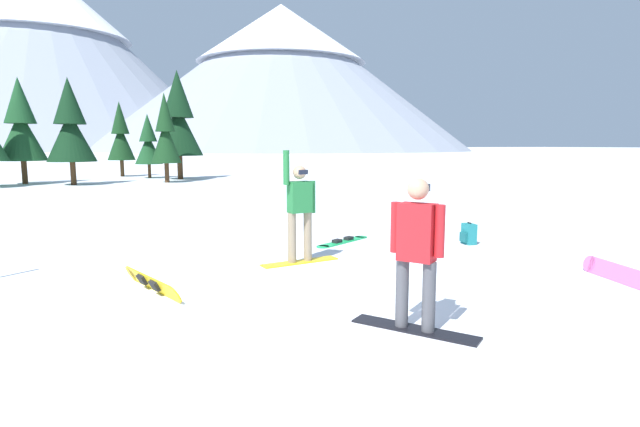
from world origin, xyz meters
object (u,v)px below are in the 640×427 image
(snowboarder_midground, at_px, (300,210))
(loose_snowboard_far_spare, at_px, (151,283))
(pine_tree_broad, at_px, (21,126))
(loose_snowboard_near_left, at_px, (623,274))
(backpack_teal, at_px, (468,234))
(pine_tree_leaning, at_px, (178,120))
(snowboarder_foreground, at_px, (416,251))
(pine_tree_twin, at_px, (120,136))
(pine_tree_slender, at_px, (148,143))
(loose_snowboard_near_right, at_px, (343,241))
(pine_tree_short, at_px, (165,134))
(pine_tree_young, at_px, (70,127))

(snowboarder_midground, height_order, loose_snowboard_far_spare, snowboarder_midground)
(snowboarder_midground, relative_size, pine_tree_broad, 0.35)
(loose_snowboard_near_left, relative_size, backpack_teal, 3.57)
(pine_tree_leaning, bearing_deg, snowboarder_foreground, -90.41)
(snowboarder_foreground, relative_size, pine_tree_leaning, 0.26)
(pine_tree_twin, bearing_deg, pine_tree_slender, -55.92)
(pine_tree_slender, xyz_separation_m, pine_tree_leaning, (1.73, -1.86, 1.39))
(loose_snowboard_near_right, relative_size, pine_tree_twin, 0.32)
(loose_snowboard_near_right, height_order, pine_tree_slender, pine_tree_slender)
(pine_tree_short, bearing_deg, pine_tree_young, -179.66)
(pine_tree_young, bearing_deg, pine_tree_leaning, 24.55)
(pine_tree_short, bearing_deg, loose_snowboard_near_right, -83.78)
(loose_snowboard_far_spare, height_order, backpack_teal, backpack_teal)
(loose_snowboard_far_spare, height_order, pine_tree_short, pine_tree_short)
(loose_snowboard_near_right, xyz_separation_m, pine_tree_twin, (-4.54, 26.72, 2.70))
(snowboarder_midground, height_order, pine_tree_leaning, pine_tree_leaning)
(pine_tree_young, relative_size, pine_tree_leaning, 0.85)
(loose_snowboard_far_spare, relative_size, pine_tree_young, 0.30)
(loose_snowboard_near_right, height_order, pine_tree_young, pine_tree_young)
(pine_tree_twin, bearing_deg, pine_tree_leaning, -51.79)
(backpack_teal, bearing_deg, snowboarder_midground, -175.18)
(pine_tree_slender, bearing_deg, loose_snowboard_near_left, -79.01)
(loose_snowboard_near_left, distance_m, pine_tree_short, 24.99)
(pine_tree_twin, relative_size, pine_tree_short, 1.00)
(loose_snowboard_near_right, bearing_deg, pine_tree_short, 96.22)
(pine_tree_slender, bearing_deg, pine_tree_young, -131.96)
(loose_snowboard_near_right, height_order, loose_snowboard_near_left, loose_snowboard_near_left)
(snowboarder_midground, distance_m, pine_tree_leaning, 24.07)
(pine_tree_short, bearing_deg, snowboarder_foreground, -88.17)
(snowboarder_foreground, height_order, backpack_teal, snowboarder_foreground)
(pine_tree_slender, height_order, pine_tree_leaning, pine_tree_leaning)
(snowboarder_foreground, bearing_deg, backpack_teal, 46.33)
(snowboarder_foreground, relative_size, snowboarder_midground, 0.86)
(loose_snowboard_far_spare, bearing_deg, backpack_teal, 11.22)
(backpack_teal, xyz_separation_m, pine_tree_leaning, (-3.61, 23.58, 3.40))
(loose_snowboard_far_spare, relative_size, pine_tree_broad, 0.30)
(pine_tree_short, bearing_deg, pine_tree_broad, 166.79)
(pine_tree_short, bearing_deg, pine_tree_leaning, 69.16)
(pine_tree_broad, height_order, pine_tree_slender, pine_tree_broad)
(loose_snowboard_near_left, relative_size, pine_tree_young, 0.30)
(loose_snowboard_near_left, bearing_deg, pine_tree_slender, 100.99)
(pine_tree_broad, bearing_deg, pine_tree_young, -34.48)
(loose_snowboard_far_spare, distance_m, pine_tree_broad, 24.77)
(snowboarder_foreground, bearing_deg, loose_snowboard_near_left, 8.09)
(pine_tree_young, distance_m, pine_tree_twin, 7.34)
(snowboarder_midground, relative_size, loose_snowboard_near_left, 1.20)
(pine_tree_slender, relative_size, pine_tree_leaning, 0.62)
(snowboarder_foreground, relative_size, pine_tree_short, 0.35)
(pine_tree_leaning, bearing_deg, pine_tree_young, -155.45)
(backpack_teal, bearing_deg, loose_snowboard_near_left, -85.56)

